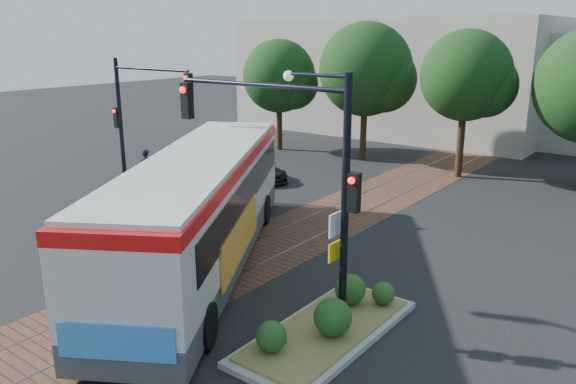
% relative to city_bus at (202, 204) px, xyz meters
% --- Properties ---
extents(ground, '(120.00, 120.00, 0.00)m').
position_rel_city_bus_xyz_m(ground, '(0.66, -0.30, -1.97)').
color(ground, black).
rests_on(ground, ground).
extents(trackbed, '(3.60, 40.00, 0.02)m').
position_rel_city_bus_xyz_m(trackbed, '(0.66, 3.70, -1.96)').
color(trackbed, brown).
rests_on(trackbed, ground).
extents(tree_row, '(26.40, 5.60, 7.67)m').
position_rel_city_bus_xyz_m(tree_row, '(1.87, 16.12, 2.88)').
color(tree_row, '#382314').
rests_on(tree_row, ground).
extents(warehouses, '(40.00, 13.00, 8.00)m').
position_rel_city_bus_xyz_m(warehouses, '(0.14, 28.45, 1.85)').
color(warehouses, '#ADA899').
rests_on(warehouses, ground).
extents(city_bus, '(9.18, 12.72, 3.53)m').
position_rel_city_bus_xyz_m(city_bus, '(0.00, 0.00, 0.00)').
color(city_bus, '#424245').
rests_on(city_bus, ground).
extents(traffic_island, '(2.20, 5.20, 1.13)m').
position_rel_city_bus_xyz_m(traffic_island, '(5.48, -1.20, -1.64)').
color(traffic_island, gray).
rests_on(traffic_island, ground).
extents(signal_pole_main, '(5.49, 0.46, 6.00)m').
position_rel_city_bus_xyz_m(signal_pole_main, '(4.53, -1.11, 2.19)').
color(signal_pole_main, black).
rests_on(signal_pole_main, ground).
extents(signal_pole_left, '(4.99, 0.34, 6.00)m').
position_rel_city_bus_xyz_m(signal_pole_left, '(-7.70, 3.70, 1.90)').
color(signal_pole_left, black).
rests_on(signal_pole_left, ground).
extents(officer, '(0.73, 0.54, 1.84)m').
position_rel_city_bus_xyz_m(officer, '(-8.66, 4.83, -1.05)').
color(officer, black).
rests_on(officer, ground).
extents(parked_car, '(4.18, 2.86, 1.12)m').
position_rel_city_bus_xyz_m(parked_car, '(-5.57, 9.19, -1.41)').
color(parked_car, black).
rests_on(parked_car, ground).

